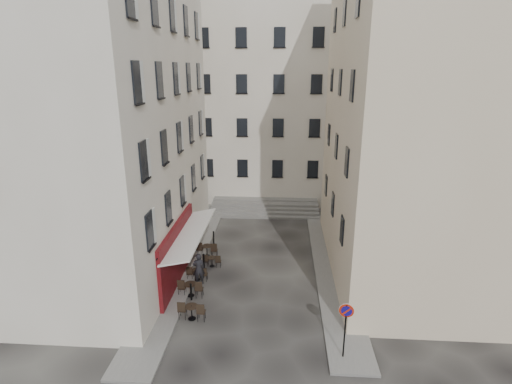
# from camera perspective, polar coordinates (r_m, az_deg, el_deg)

# --- Properties ---
(ground) EXTENTS (90.00, 90.00, 0.00)m
(ground) POSITION_cam_1_polar(r_m,az_deg,el_deg) (22.57, -0.29, -14.09)
(ground) COLOR black
(ground) RESTS_ON ground
(sidewalk_left) EXTENTS (2.00, 22.00, 0.12)m
(sidewalk_left) POSITION_cam_1_polar(r_m,az_deg,el_deg) (26.66, -9.46, -8.96)
(sidewalk_left) COLOR slate
(sidewalk_left) RESTS_ON ground
(sidewalk_right) EXTENTS (2.00, 18.00, 0.12)m
(sidewalk_right) POSITION_cam_1_polar(r_m,az_deg,el_deg) (25.29, 10.62, -10.56)
(sidewalk_right) COLOR slate
(sidewalk_right) RESTS_ON ground
(building_left) EXTENTS (12.20, 16.20, 20.60)m
(building_left) POSITION_cam_1_polar(r_m,az_deg,el_deg) (25.23, -24.93, 12.48)
(building_left) COLOR beige
(building_left) RESTS_ON ground
(building_right) EXTENTS (12.20, 14.20, 18.60)m
(building_right) POSITION_cam_1_polar(r_m,az_deg,el_deg) (24.56, 25.98, 9.89)
(building_right) COLOR beige
(building_right) RESTS_ON ground
(building_back) EXTENTS (18.20, 10.20, 18.60)m
(building_back) POSITION_cam_1_polar(r_m,az_deg,el_deg) (38.35, 0.28, 13.70)
(building_back) COLOR beige
(building_back) RESTS_ON ground
(cafe_storefront) EXTENTS (1.74, 7.30, 3.50)m
(cafe_storefront) POSITION_cam_1_polar(r_m,az_deg,el_deg) (23.22, -10.91, -8.21)
(cafe_storefront) COLOR #4E0B0B
(cafe_storefront) RESTS_ON ground
(stone_steps) EXTENTS (9.00, 3.15, 0.80)m
(stone_steps) POSITION_cam_1_polar(r_m,az_deg,el_deg) (33.78, 1.26, -2.30)
(stone_steps) COLOR slate
(stone_steps) RESTS_ON ground
(bollard_near) EXTENTS (0.12, 0.12, 0.98)m
(bollard_near) POSITION_cam_1_polar(r_m,az_deg,el_deg) (21.90, -9.26, -13.80)
(bollard_near) COLOR black
(bollard_near) RESTS_ON ground
(bollard_mid) EXTENTS (0.12, 0.12, 0.98)m
(bollard_mid) POSITION_cam_1_polar(r_m,az_deg,el_deg) (24.89, -7.46, -9.67)
(bollard_mid) COLOR black
(bollard_mid) RESTS_ON ground
(bollard_far) EXTENTS (0.12, 0.12, 0.98)m
(bollard_far) POSITION_cam_1_polar(r_m,az_deg,el_deg) (27.99, -6.08, -6.43)
(bollard_far) COLOR black
(bollard_far) RESTS_ON ground
(no_parking_sign) EXTENTS (0.60, 0.16, 2.66)m
(no_parking_sign) POSITION_cam_1_polar(r_m,az_deg,el_deg) (17.53, 12.70, -17.50)
(no_parking_sign) COLOR black
(no_parking_sign) RESTS_ON ground
(bistro_table_a) EXTENTS (1.35, 0.63, 0.95)m
(bistro_table_a) POSITION_cam_1_polar(r_m,az_deg,el_deg) (20.46, -9.15, -16.40)
(bistro_table_a) COLOR black
(bistro_table_a) RESTS_ON ground
(bistro_table_b) EXTENTS (1.37, 0.64, 0.96)m
(bistro_table_b) POSITION_cam_1_polar(r_m,az_deg,el_deg) (22.24, -9.32, -13.39)
(bistro_table_b) COLOR black
(bistro_table_b) RESTS_ON ground
(bistro_table_c) EXTENTS (1.21, 0.57, 0.85)m
(bistro_table_c) POSITION_cam_1_polar(r_m,az_deg,el_deg) (23.68, -8.39, -11.46)
(bistro_table_c) COLOR black
(bistro_table_c) RESTS_ON ground
(bistro_table_d) EXTENTS (1.13, 0.53, 0.79)m
(bistro_table_d) POSITION_cam_1_polar(r_m,az_deg,el_deg) (25.07, -6.29, -9.72)
(bistro_table_d) COLOR black
(bistro_table_d) RESTS_ON ground
(bistro_table_e) EXTENTS (1.38, 0.65, 0.97)m
(bistro_table_e) POSITION_cam_1_polar(r_m,az_deg,el_deg) (26.31, -7.00, -8.16)
(bistro_table_e) COLOR black
(bistro_table_e) RESTS_ON ground
(pedestrian) EXTENTS (0.79, 0.64, 1.87)m
(pedestrian) POSITION_cam_1_polar(r_m,az_deg,el_deg) (23.12, -8.20, -10.80)
(pedestrian) COLOR black
(pedestrian) RESTS_ON ground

